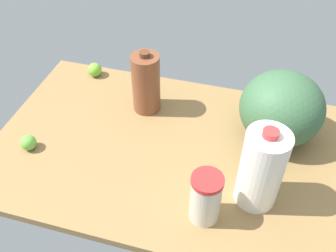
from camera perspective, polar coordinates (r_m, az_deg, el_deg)
name	(u,v)px	position (r cm, az deg, el deg)	size (l,w,h in cm)	color
countertop	(168,150)	(129.24, 0.00, -3.69)	(120.00, 76.00, 3.00)	olive
tumbler_cup	(206,198)	(104.96, 5.74, -10.84)	(8.92, 8.92, 16.90)	beige
milk_jug	(261,169)	(107.78, 14.04, -6.36)	(12.28, 12.28, 27.97)	white
watermelon	(281,108)	(129.54, 16.91, 2.62)	(27.80, 27.80, 24.72)	#38613E
chocolate_milk_jug	(146,83)	(136.12, -3.37, 6.54)	(10.29, 10.29, 24.66)	brown
lime_loose	(29,143)	(134.46, -20.49, -2.38)	(5.27, 5.27, 5.27)	#62B23D
lime_beside_bowl	(95,70)	(160.66, -11.10, 8.42)	(5.76, 5.76, 5.76)	#6FB933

